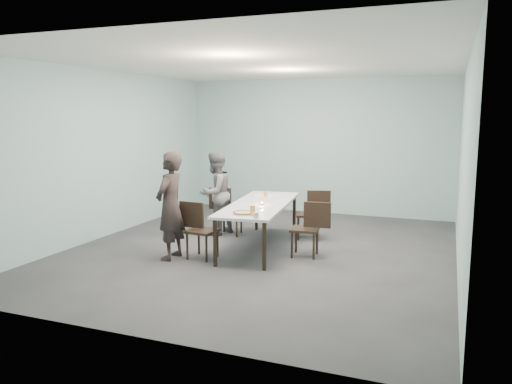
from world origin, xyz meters
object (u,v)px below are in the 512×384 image
(water_tumbler, at_px, (256,216))
(chair_far_right, at_px, (312,211))
(table, at_px, (260,207))
(beer_glass, at_px, (253,211))
(diner_far, at_px, (215,193))
(amber_tumbler, at_px, (266,194))
(chair_near_left, at_px, (198,226))
(chair_far_left, at_px, (226,208))
(side_plate, at_px, (257,208))
(pizza, at_px, (243,213))
(tealight, at_px, (262,204))
(diner_near, at_px, (170,206))
(chair_near_right, at_px, (310,225))

(water_tumbler, bearing_deg, chair_far_right, 83.15)
(table, relative_size, beer_glass, 17.93)
(diner_far, distance_m, amber_tumbler, 0.95)
(chair_near_left, xyz_separation_m, chair_far_left, (-0.24, 1.56, 0.00))
(side_plate, bearing_deg, pizza, -90.92)
(diner_far, height_order, amber_tumbler, diner_far)
(water_tumbler, distance_m, tealight, 1.09)
(pizza, bearing_deg, amber_tumbler, 98.93)
(chair_far_right, relative_size, pizza, 2.56)
(diner_near, height_order, water_tumbler, diner_near)
(diner_near, bearing_deg, water_tumbler, 85.85)
(chair_far_left, height_order, chair_far_right, same)
(chair_far_right, relative_size, tealight, 15.54)
(chair_near_right, xyz_separation_m, diner_far, (-2.03, 0.82, 0.28))
(table, relative_size, chair_far_left, 3.09)
(chair_near_left, xyz_separation_m, water_tumbler, (1.08, -0.27, 0.29))
(chair_near_right, bearing_deg, water_tumbler, 55.54)
(chair_near_right, height_order, beer_glass, beer_glass)
(tealight, bearing_deg, pizza, -89.16)
(diner_far, relative_size, beer_glass, 10.36)
(pizza, bearing_deg, water_tumbler, -39.32)
(amber_tumbler, bearing_deg, tealight, -73.67)
(diner_near, bearing_deg, chair_near_right, 113.13)
(pizza, bearing_deg, side_plate, 89.08)
(chair_near_right, distance_m, diner_near, 2.18)
(chair_near_right, height_order, amber_tumbler, chair_near_right)
(chair_near_right, height_order, side_plate, chair_near_right)
(chair_near_right, height_order, pizza, chair_near_right)
(side_plate, distance_m, water_tumbler, 0.82)
(chair_far_left, distance_m, tealight, 1.31)
(table, distance_m, pizza, 0.97)
(diner_near, relative_size, tealight, 29.57)
(chair_far_left, xyz_separation_m, beer_glass, (1.19, -1.65, 0.32))
(chair_near_left, xyz_separation_m, side_plate, (0.79, 0.49, 0.25))
(chair_far_left, distance_m, side_plate, 1.50)
(chair_near_left, relative_size, beer_glass, 5.80)
(chair_far_right, bearing_deg, table, 37.09)
(chair_near_right, distance_m, tealight, 0.88)
(amber_tumbler, bearing_deg, table, -77.57)
(diner_near, bearing_deg, chair_near_left, 118.01)
(water_tumbler, bearing_deg, side_plate, 110.68)
(chair_far_right, relative_size, diner_near, 0.53)
(chair_far_right, bearing_deg, tealight, 44.92)
(chair_near_left, height_order, chair_far_left, same)
(table, xyz_separation_m, side_plate, (0.11, -0.43, 0.06))
(chair_near_left, bearing_deg, table, 57.54)
(diner_near, distance_m, side_plate, 1.34)
(chair_far_left, height_order, beer_glass, beer_glass)
(diner_near, bearing_deg, beer_glass, 93.51)
(pizza, xyz_separation_m, amber_tumbler, (-0.26, 1.65, 0.02))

